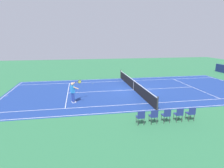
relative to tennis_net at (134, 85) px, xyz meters
The scene contains 11 objects.
ground_plane 0.49m from the tennis_net, ahead, with size 60.00×60.00×0.00m, color #2D7247.
court_slab 0.49m from the tennis_net, ahead, with size 24.20×11.40×0.00m, color navy.
court_line_markings 0.49m from the tennis_net, ahead, with size 23.85×11.05×0.01m.
tennis_net is the anchor object (origin of this frame).
tennis_player_near 6.50m from the tennis_net, 26.17° to the left, with size 0.91×0.95×1.70m.
tennis_ball 4.98m from the tennis_net, 40.04° to the right, with size 0.07×0.07×0.07m, color #CCE01E.
spectator_chair_0 7.76m from the tennis_net, 100.30° to the left, with size 0.44×0.44×0.88m.
spectator_chair_1 7.66m from the tennis_net, 94.33° to the left, with size 0.44×0.44×0.88m.
spectator_chair_2 7.64m from the tennis_net, 88.27° to the left, with size 0.44×0.44×0.88m.
spectator_chair_3 7.71m from the tennis_net, 82.25° to the left, with size 0.44×0.44×0.88m.
spectator_chair_4 7.86m from the tennis_net, 76.40° to the left, with size 0.44×0.44×0.88m.
Camera 1 is at (5.31, 17.49, 4.95)m, focal length 30.35 mm.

